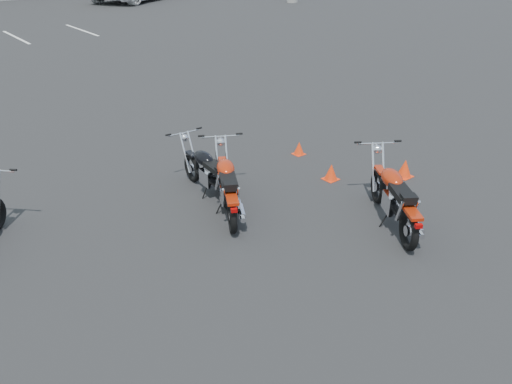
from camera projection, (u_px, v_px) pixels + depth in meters
ground at (271, 251)px, 7.21m from camera, size 120.00×120.00×0.00m
motorcycle_second_black at (209, 173)px, 8.59m from camera, size 0.72×1.87×0.91m
motorcycle_third_red at (228, 186)px, 8.07m from camera, size 1.34×1.92×0.99m
motorcycle_rear_red at (394, 198)px, 7.68m from camera, size 1.48×1.93×1.01m
training_cone_near at (331, 172)px, 9.24m from camera, size 0.26×0.26×0.31m
training_cone_far at (405, 168)px, 9.35m from camera, size 0.28×0.28×0.34m
training_cone_extra at (299, 148)px, 10.32m from camera, size 0.23×0.23×0.27m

